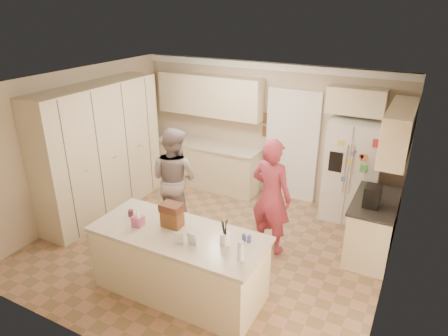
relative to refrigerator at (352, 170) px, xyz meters
The scene contains 41 objects.
floor 2.82m from the refrigerator, 130.62° to the right, with size 5.20×4.60×0.02m, color #9E7259.
ceiling 3.17m from the refrigerator, 130.62° to the right, with size 5.20×4.60×0.02m, color white.
wall_back 1.81m from the refrigerator, behind, with size 5.20×0.02×2.60m, color #C7B397.
wall_front 4.69m from the refrigerator, 111.85° to the right, with size 5.20×0.02×2.60m, color #C7B397.
wall_left 4.82m from the refrigerator, 155.00° to the right, with size 0.02×4.60×2.60m, color #C7B397.
wall_right 2.24m from the refrigerator, 66.76° to the right, with size 0.02×4.60×2.60m, color #C7B397.
crown_back 2.39m from the refrigerator, behind, with size 5.20×0.08×0.12m, color white.
pantry_bank 4.44m from the refrigerator, 155.65° to the right, with size 0.60×2.60×2.35m, color beige.
back_base_cab 2.93m from the refrigerator, behind, with size 2.20×0.60×0.88m, color beige.
back_countertop 2.89m from the refrigerator, behind, with size 2.24×0.63×0.04m, color beige.
back_upper_cab 3.06m from the refrigerator, behind, with size 2.20×0.35×0.80m, color beige.
doorway_opening 1.22m from the refrigerator, 168.03° to the left, with size 0.90×0.06×2.10m, color black.
doorway_casing 1.22m from the refrigerator, 169.65° to the left, with size 1.02×0.03×2.22m, color white.
wall_frame_upper 1.85m from the refrigerator, behind, with size 0.15×0.02×0.20m, color brown.
wall_frame_lower 1.78m from the refrigerator, behind, with size 0.15×0.02×0.20m, color brown.
refrigerator is the anchor object (origin of this frame).
fridge_seam 0.35m from the refrigerator, 90.00° to the right, with size 0.01×0.02×1.78m, color gray.
fridge_dispenser 0.49m from the refrigerator, 121.08° to the right, with size 0.22×0.03×0.35m, color black.
fridge_handle_l 0.40m from the refrigerator, 97.70° to the right, with size 0.02×0.02×0.85m, color silver.
fridge_handle_r 0.40m from the refrigerator, 82.30° to the right, with size 0.02×0.02×0.85m, color silver.
over_fridge_cab 1.21m from the refrigerator, 132.60° to the left, with size 0.95×0.35×0.45m, color beige.
right_base_cab 1.26m from the refrigerator, 61.39° to the right, with size 0.60×1.20×0.88m, color beige.
right_countertop 1.17m from the refrigerator, 61.82° to the right, with size 0.63×1.24×0.04m, color #2D2B28.
right_upper_cab 1.50m from the refrigerator, 50.37° to the right, with size 0.35×1.50×0.70m, color beige.
coffee_maker 1.34m from the refrigerator, 67.42° to the right, with size 0.22×0.28×0.30m, color black.
island_base 3.52m from the refrigerator, 116.20° to the right, with size 2.20×0.90×0.88m, color beige.
island_top 3.49m from the refrigerator, 116.20° to the right, with size 2.28×0.96×0.05m, color beige.
utensil_crock 3.21m from the refrigerator, 106.12° to the right, with size 0.13×0.13×0.15m, color white.
tissue_box 3.85m from the refrigerator, 122.91° to the right, with size 0.13×0.13×0.14m, color #CD6193.
tissue_plume 3.85m from the refrigerator, 122.91° to the right, with size 0.08×0.08×0.08m, color white.
dollhouse_body 3.47m from the refrigerator, 119.16° to the right, with size 0.26×0.18×0.22m, color brown.
dollhouse_roof 3.48m from the refrigerator, 119.16° to the right, with size 0.28×0.20×0.10m, color #592D1E.
jam_jar 3.87m from the refrigerator, 127.24° to the right, with size 0.07×0.07×0.09m, color #59263F.
greeting_card_a 3.61m from the refrigerator, 112.66° to the right, with size 0.12×0.01×0.16m, color white.
greeting_card_b 3.51m from the refrigerator, 110.71° to the right, with size 0.12×0.01×0.16m, color silver.
water_bottle 3.33m from the refrigerator, 100.19° to the right, with size 0.07×0.07×0.24m, color silver.
shaker_salt 3.00m from the refrigerator, 103.89° to the right, with size 0.05×0.05×0.09m, color #42499F.
shaker_pepper 2.98m from the refrigerator, 102.59° to the right, with size 0.05×0.05×0.09m, color #42499F.
teen_boy 3.08m from the refrigerator, 146.35° to the right, with size 0.86×0.67×1.77m, color #9B9592.
teen_girl 1.84m from the refrigerator, 118.23° to the right, with size 0.67×0.44×1.83m, color #A53344.
fridge_magnets 0.36m from the refrigerator, 90.00° to the right, with size 0.76×0.02×1.44m, color tan, non-canonical shape.
Camera 1 is at (2.73, -4.67, 3.65)m, focal length 32.00 mm.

